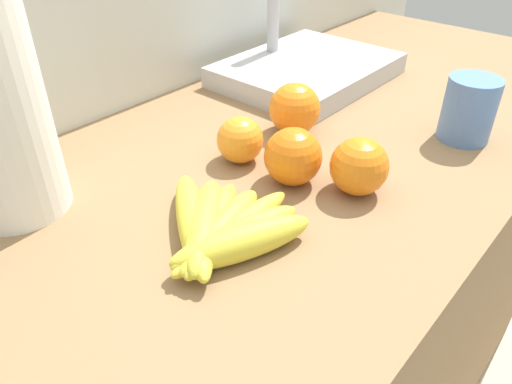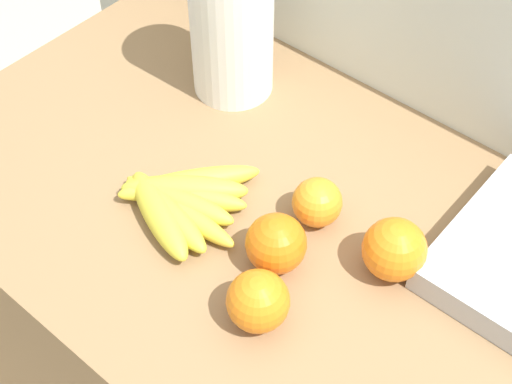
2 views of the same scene
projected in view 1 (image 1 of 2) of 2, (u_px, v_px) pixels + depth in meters
counter at (303, 322)px, 1.08m from camera, size 1.50×0.64×0.94m
wall_back at (189, 196)px, 1.16m from camera, size 1.90×0.06×1.30m
banana_bunch at (220, 231)px, 0.57m from camera, size 0.20×0.22×0.04m
orange_back_left at (293, 157)px, 0.67m from camera, size 0.08×0.08×0.08m
orange_far_right at (359, 166)px, 0.65m from camera, size 0.08×0.08×0.08m
orange_front at (295, 109)px, 0.79m from camera, size 0.08×0.08×0.08m
orange_right at (240, 140)px, 0.72m from camera, size 0.07×0.07×0.07m
sink_basin at (306, 68)px, 0.99m from camera, size 0.34×0.26×0.22m
mug at (469, 109)px, 0.77m from camera, size 0.08×0.08×0.10m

